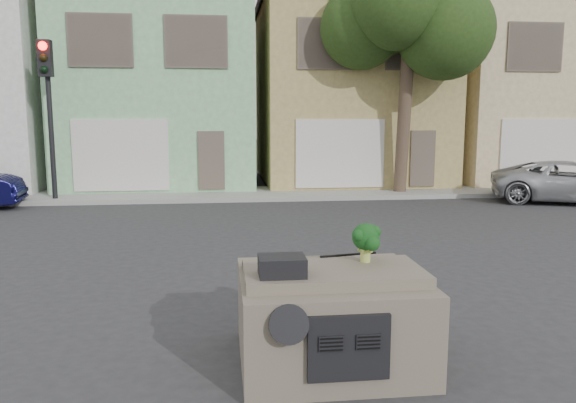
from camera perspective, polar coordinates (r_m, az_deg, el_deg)
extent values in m
plane|color=#303033|center=(9.39, 0.76, -8.32)|extent=(120.00, 120.00, 0.00)
cube|color=gray|center=(19.62, -3.22, 0.81)|extent=(40.00, 3.00, 0.15)
cube|color=#8BC48D|center=(23.54, -12.61, 10.94)|extent=(7.20, 8.20, 7.55)
cube|color=tan|center=(23.99, 5.86, 11.06)|extent=(7.20, 8.20, 7.55)
cube|color=#D3BB8B|center=(26.63, 22.08, 10.23)|extent=(7.20, 8.20, 7.55)
imported|color=#A8A9AE|center=(20.16, 26.63, -0.10)|extent=(5.27, 3.84, 1.33)
cube|color=black|center=(19.16, -23.06, 7.38)|extent=(0.40, 0.40, 5.10)
cube|color=#253F16|center=(19.75, 11.82, 12.84)|extent=(4.40, 4.00, 8.50)
cube|color=#695F4F|center=(6.40, 4.33, -11.28)|extent=(2.00, 1.80, 1.12)
cube|color=black|center=(5.78, -0.62, -6.56)|extent=(0.48, 0.38, 0.20)
cube|color=black|center=(6.64, 6.14, -5.40)|extent=(0.69, 0.15, 0.02)
cube|color=#103712|center=(6.34, 7.89, -4.12)|extent=(0.45, 0.45, 0.45)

